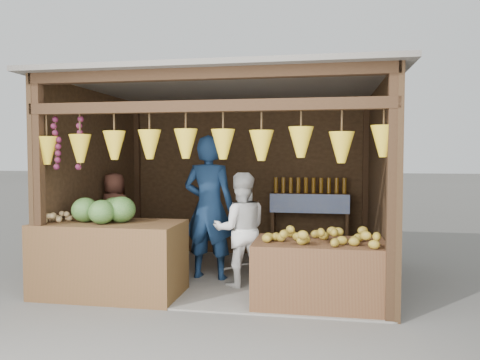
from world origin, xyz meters
name	(u,v)px	position (x,y,z in m)	size (l,w,h in m)	color
ground	(230,277)	(0.00, 0.00, 0.00)	(80.00, 80.00, 0.00)	#514F49
stall_structure	(227,156)	(-0.03, -0.04, 1.67)	(4.30, 3.30, 2.66)	slate
back_shelf	(310,206)	(1.05, 1.28, 0.87)	(1.25, 0.32, 1.32)	#382314
counter_left	(110,259)	(-1.25, -1.09, 0.44)	(1.72, 0.85, 0.88)	#523A1B
counter_right	(319,273)	(1.22, -1.04, 0.36)	(1.45, 0.85, 0.72)	#472917
stool	(115,259)	(-1.76, 0.13, 0.14)	(0.31, 0.31, 0.29)	black
man_standing	(209,208)	(-0.25, -0.17, 0.97)	(0.71, 0.47, 1.95)	#122643
woman_standing	(241,230)	(0.23, -0.43, 0.73)	(0.71, 0.55, 1.46)	white
vendor_seated	(115,211)	(-1.76, 0.13, 0.86)	(0.56, 0.36, 1.14)	#4F2A1F
melon_pile	(104,209)	(-1.33, -1.06, 1.04)	(1.00, 0.50, 0.32)	#134A14
tanfruit_pile	(56,217)	(-1.89, -1.18, 0.95)	(0.34, 0.40, 0.13)	olive
mango_pile	(319,233)	(1.22, -1.10, 0.83)	(1.40, 0.64, 0.22)	#AD6317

